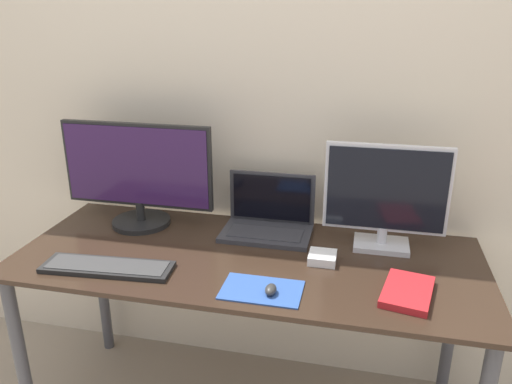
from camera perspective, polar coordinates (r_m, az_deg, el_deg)
The scene contains 10 objects.
wall_back at distance 2.02m, azimuth 1.69°, elevation 11.19°, with size 7.00×0.05×2.50m.
desk at distance 1.85m, azimuth -1.00°, elevation -9.96°, with size 1.66×0.68×0.73m.
monitor_left at distance 2.03m, azimuth -13.38°, elevation 1.97°, with size 0.62×0.23×0.42m.
monitor_right at distance 1.84m, azimuth 14.60°, elevation -0.46°, with size 0.44×0.14×0.39m.
laptop at distance 1.97m, azimuth 1.44°, elevation -3.04°, with size 0.35×0.22×0.22m.
keyboard at distance 1.78m, azimuth -16.61°, elevation -8.21°, with size 0.45×0.16×0.02m.
mousepad at distance 1.59m, azimuth 0.66°, elevation -11.14°, with size 0.25×0.16×0.00m.
mouse at distance 1.56m, azimuth 1.70°, elevation -11.08°, with size 0.04×0.06×0.03m.
book at distance 1.63m, azimuth 16.92°, elevation -10.84°, with size 0.18×0.24×0.02m.
power_brick at distance 1.77m, azimuth 7.60°, elevation -7.43°, with size 0.09×0.10×0.03m.
Camera 1 is at (0.38, -1.21, 1.56)m, focal length 35.00 mm.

